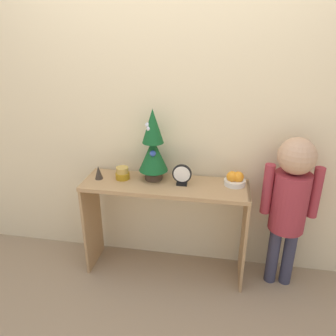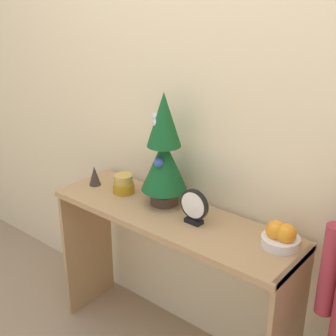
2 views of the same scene
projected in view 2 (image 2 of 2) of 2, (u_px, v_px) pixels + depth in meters
back_wall at (204, 101)px, 2.08m from camera, size 7.00×0.05×2.50m
console_table at (172, 248)px, 2.18m from camera, size 1.22×0.36×0.77m
mini_tree at (164, 152)px, 2.11m from camera, size 0.21×0.21×0.53m
fruit_bowl at (281, 236)px, 1.85m from camera, size 0.15×0.15×0.10m
singing_bowl at (124, 184)px, 2.30m from camera, size 0.10×0.10×0.09m
desk_clock at (194, 207)px, 2.00m from camera, size 0.14×0.04×0.16m
figurine at (95, 176)px, 2.38m from camera, size 0.06×0.06×0.10m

